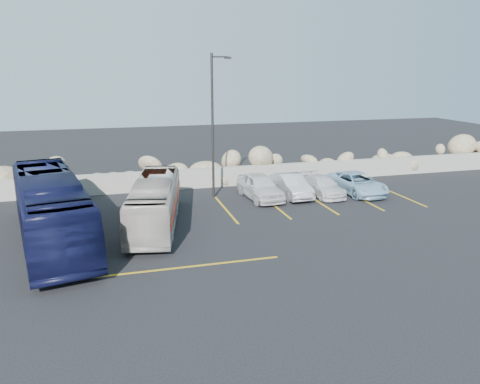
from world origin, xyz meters
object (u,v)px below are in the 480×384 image
object	(u,v)px
car_d	(357,183)
lamppost	(214,123)
tour_coach	(51,209)
car_b	(291,186)
car_c	(322,186)
vintage_bus	(155,202)
car_a	(260,186)

from	to	relation	value
car_d	lamppost	bearing A→B (deg)	166.51
lamppost	car_d	size ratio (longest dim) A/B	1.82
lamppost	tour_coach	distance (m)	10.05
car_b	car_d	xyz separation A→B (m)	(4.01, -0.42, -0.02)
car_b	car_c	bearing A→B (deg)	-8.14
tour_coach	car_c	world-z (taller)	tour_coach
vintage_bus	tour_coach	size ratio (longest dim) A/B	0.77
car_b	car_c	size ratio (longest dim) A/B	1.02
car_c	car_d	bearing A→B (deg)	-7.78
car_a	car_c	size ratio (longest dim) A/B	1.11
tour_coach	car_a	bearing A→B (deg)	10.02
car_b	car_c	world-z (taller)	car_b
car_a	car_d	bearing A→B (deg)	-8.42
car_d	car_c	bearing A→B (deg)	171.09
tour_coach	car_d	world-z (taller)	tour_coach
car_b	vintage_bus	bearing A→B (deg)	-159.46
vintage_bus	car_d	bearing A→B (deg)	23.91
tour_coach	car_b	distance (m)	13.23
car_a	car_d	xyz separation A→B (m)	(5.92, -0.42, -0.10)
car_a	tour_coach	bearing A→B (deg)	-163.07
car_a	car_c	distance (m)	3.75
lamppost	car_d	distance (m)	9.24
car_d	car_a	bearing A→B (deg)	171.76
vintage_bus	car_d	xyz separation A→B (m)	(12.12, 2.75, -0.51)
vintage_bus	car_c	world-z (taller)	vintage_bus
car_c	tour_coach	bearing A→B (deg)	-167.86
car_d	tour_coach	bearing A→B (deg)	-171.50
vintage_bus	car_c	size ratio (longest dim) A/B	2.15
vintage_bus	car_a	distance (m)	6.98
car_a	car_d	world-z (taller)	car_a
car_b	lamppost	bearing A→B (deg)	166.82
car_b	car_d	world-z (taller)	car_b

